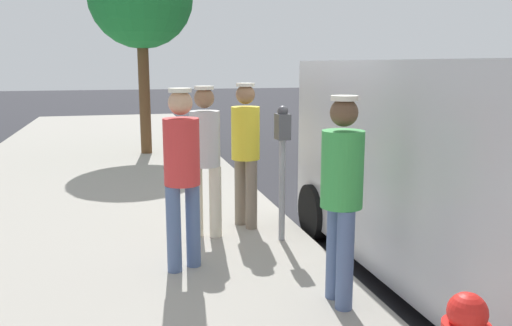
{
  "coord_description": "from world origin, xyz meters",
  "views": [
    {
      "loc": [
        3.07,
        5.34,
        2.12
      ],
      "look_at": [
        1.65,
        -0.17,
        1.05
      ],
      "focal_mm": 37.22,
      "sensor_mm": 36.0,
      "label": 1
    }
  ],
  "objects_px": {
    "pedestrian_in_red": "(182,167)",
    "parked_van": "(507,177)",
    "pedestrian_in_green": "(342,187)",
    "pedestrian_in_gray": "(205,152)",
    "parking_meter_near": "(282,150)",
    "pedestrian_in_yellow": "(246,145)"
  },
  "relations": [
    {
      "from": "pedestrian_in_red",
      "to": "parked_van",
      "type": "height_order",
      "value": "parked_van"
    },
    {
      "from": "pedestrian_in_green",
      "to": "pedestrian_in_gray",
      "type": "distance_m",
      "value": 2.15
    },
    {
      "from": "parking_meter_near",
      "to": "pedestrian_in_gray",
      "type": "height_order",
      "value": "pedestrian_in_gray"
    },
    {
      "from": "pedestrian_in_yellow",
      "to": "pedestrian_in_red",
      "type": "xyz_separation_m",
      "value": [
        0.9,
        1.19,
        0.0
      ]
    },
    {
      "from": "pedestrian_in_red",
      "to": "parked_van",
      "type": "bearing_deg",
      "value": 157.22
    },
    {
      "from": "parking_meter_near",
      "to": "pedestrian_in_green",
      "type": "height_order",
      "value": "pedestrian_in_green"
    },
    {
      "from": "pedestrian_in_red",
      "to": "parking_meter_near",
      "type": "bearing_deg",
      "value": -153.48
    },
    {
      "from": "pedestrian_in_gray",
      "to": "pedestrian_in_yellow",
      "type": "distance_m",
      "value": 0.59
    },
    {
      "from": "pedestrian_in_green",
      "to": "parked_van",
      "type": "height_order",
      "value": "parked_van"
    },
    {
      "from": "pedestrian_in_gray",
      "to": "pedestrian_in_red",
      "type": "height_order",
      "value": "pedestrian_in_red"
    },
    {
      "from": "parked_van",
      "to": "pedestrian_in_gray",
      "type": "bearing_deg",
      "value": -41.59
    },
    {
      "from": "parking_meter_near",
      "to": "pedestrian_in_gray",
      "type": "distance_m",
      "value": 0.87
    },
    {
      "from": "parking_meter_near",
      "to": "parked_van",
      "type": "xyz_separation_m",
      "value": [
        -1.5,
        1.71,
        -0.03
      ]
    },
    {
      "from": "parking_meter_near",
      "to": "pedestrian_in_green",
      "type": "relative_size",
      "value": 0.88
    },
    {
      "from": "pedestrian_in_yellow",
      "to": "parked_van",
      "type": "distance_m",
      "value": 2.91
    },
    {
      "from": "pedestrian_in_yellow",
      "to": "pedestrian_in_red",
      "type": "height_order",
      "value": "pedestrian_in_red"
    },
    {
      "from": "pedestrian_in_gray",
      "to": "pedestrian_in_red",
      "type": "xyz_separation_m",
      "value": [
        0.37,
        0.92,
        0.01
      ]
    },
    {
      "from": "parked_van",
      "to": "pedestrian_in_yellow",
      "type": "bearing_deg",
      "value": -52.44
    },
    {
      "from": "pedestrian_in_red",
      "to": "parked_van",
      "type": "relative_size",
      "value": 0.34
    },
    {
      "from": "pedestrian_in_gray",
      "to": "pedestrian_in_red",
      "type": "bearing_deg",
      "value": 68.3
    },
    {
      "from": "pedestrian_in_green",
      "to": "pedestrian_in_yellow",
      "type": "relative_size",
      "value": 0.99
    },
    {
      "from": "pedestrian_in_yellow",
      "to": "pedestrian_in_gray",
      "type": "bearing_deg",
      "value": 26.28
    }
  ]
}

